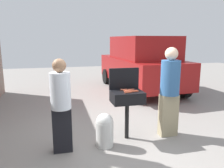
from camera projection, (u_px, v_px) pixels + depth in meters
name	position (u px, v px, depth m)	size (l,w,h in m)	color
ground_plane	(122.00, 144.00, 4.08)	(24.00, 24.00, 0.00)	gray
bbq_grill	(127.00, 99.00, 4.19)	(0.60, 0.44, 0.95)	black
grill_lid_open	(124.00, 79.00, 4.33)	(0.60, 0.05, 0.42)	black
hot_dog_0	(127.00, 90.00, 4.19)	(0.03, 0.03, 0.13)	#AD4228
hot_dog_1	(127.00, 91.00, 4.11)	(0.03, 0.03, 0.13)	#C6593D
hot_dog_2	(135.00, 91.00, 4.11)	(0.03, 0.03, 0.13)	#AD4228
hot_dog_3	(124.00, 90.00, 4.26)	(0.03, 0.03, 0.13)	#C6593D
hot_dog_4	(134.00, 91.00, 4.17)	(0.03, 0.03, 0.13)	#AD4228
hot_dog_5	(127.00, 91.00, 4.16)	(0.03, 0.03, 0.13)	#AD4228
hot_dog_6	(131.00, 90.00, 4.26)	(0.03, 0.03, 0.13)	#C6593D
hot_dog_7	(128.00, 92.00, 4.04)	(0.03, 0.03, 0.13)	#AD4228
propane_tank	(105.00, 129.00, 3.97)	(0.32, 0.32, 0.62)	silver
person_left	(61.00, 103.00, 3.67)	(0.34, 0.34, 1.62)	black
person_right	(170.00, 89.00, 4.29)	(0.37, 0.37, 1.77)	gray
parked_minivan	(141.00, 63.00, 8.26)	(2.25, 4.51, 2.02)	maroon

